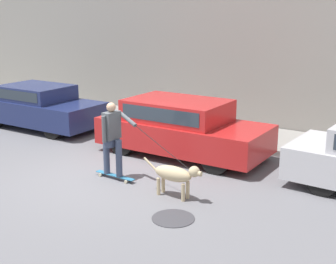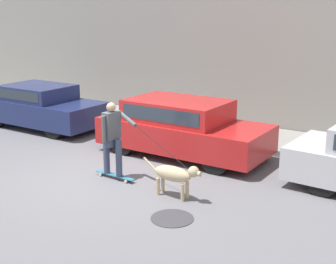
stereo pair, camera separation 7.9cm
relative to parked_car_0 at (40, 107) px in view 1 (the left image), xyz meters
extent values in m
plane|color=slate|center=(4.49, -2.32, -0.63)|extent=(36.00, 36.00, 0.00)
cube|color=gray|center=(4.49, 3.46, 2.31)|extent=(32.00, 0.30, 5.88)
cube|color=gray|center=(4.49, 2.22, -0.56)|extent=(30.00, 2.16, 0.15)
cylinder|color=black|center=(1.24, 0.75, -0.31)|extent=(0.65, 0.21, 0.65)
cylinder|color=black|center=(1.26, -0.71, -0.31)|extent=(0.65, 0.21, 0.65)
cylinder|color=black|center=(-1.19, 0.71, -0.31)|extent=(0.65, 0.21, 0.65)
cube|color=navy|center=(0.03, 0.00, -0.11)|extent=(3.96, 1.76, 0.66)
cube|color=navy|center=(-0.12, 0.00, 0.44)|extent=(2.02, 1.56, 0.43)
cube|color=#28333D|center=(-0.11, -0.77, 0.46)|extent=(1.76, 0.04, 0.28)
cylinder|color=black|center=(6.34, 0.78, -0.29)|extent=(0.68, 0.21, 0.68)
cylinder|color=black|center=(6.35, -0.76, -0.29)|extent=(0.68, 0.21, 0.68)
cylinder|color=black|center=(3.77, 0.76, -0.29)|extent=(0.68, 0.21, 0.68)
cylinder|color=black|center=(3.78, -0.78, -0.29)|extent=(0.68, 0.21, 0.68)
cube|color=#B21E1E|center=(5.06, 0.00, -0.10)|extent=(4.17, 1.82, 0.66)
cube|color=#B21E1E|center=(4.89, 0.00, 0.48)|extent=(2.40, 1.62, 0.51)
cube|color=#28333D|center=(4.90, -0.81, 0.51)|extent=(2.10, 0.03, 0.32)
cylinder|color=black|center=(8.65, -0.71, -0.32)|extent=(0.63, 0.22, 0.62)
cylinder|color=tan|center=(6.56, -2.28, -0.46)|extent=(0.07, 0.07, 0.34)
cylinder|color=tan|center=(6.56, -2.44, -0.46)|extent=(0.07, 0.07, 0.34)
cylinder|color=tan|center=(6.00, -2.27, -0.46)|extent=(0.07, 0.07, 0.34)
cylinder|color=tan|center=(6.00, -2.43, -0.46)|extent=(0.07, 0.07, 0.34)
ellipsoid|color=tan|center=(6.28, -2.35, -0.16)|extent=(0.81, 0.31, 0.29)
sphere|color=tan|center=(6.75, -2.36, -0.03)|extent=(0.21, 0.21, 0.21)
cylinder|color=tan|center=(6.84, -2.36, -0.05)|extent=(0.12, 0.10, 0.09)
cylinder|color=tan|center=(5.75, -2.35, -0.08)|extent=(0.32, 0.05, 0.24)
cylinder|color=beige|center=(5.09, -2.16, -0.60)|extent=(0.07, 0.03, 0.07)
cylinder|color=beige|center=(5.09, -2.31, -0.60)|extent=(0.07, 0.03, 0.07)
cylinder|color=beige|center=(4.37, -2.13, -0.60)|extent=(0.07, 0.03, 0.07)
cylinder|color=beige|center=(4.37, -2.28, -0.60)|extent=(0.07, 0.03, 0.07)
cube|color=teal|center=(4.73, -2.22, -0.55)|extent=(1.01, 0.16, 0.02)
cylinder|color=#38425B|center=(4.86, -2.23, -0.15)|extent=(0.13, 0.13, 0.79)
cylinder|color=#38425B|center=(4.51, -2.21, -0.15)|extent=(0.13, 0.13, 0.79)
cube|color=#38425B|center=(4.68, -2.22, 0.16)|extent=(0.18, 0.31, 0.16)
cube|color=#4C5156|center=(4.68, -2.22, 0.53)|extent=(0.21, 0.39, 0.58)
sphere|color=tan|center=(4.68, -2.22, 0.92)|extent=(0.19, 0.19, 0.19)
cylinder|color=#4C5156|center=(4.67, -2.45, 0.50)|extent=(0.08, 0.08, 0.55)
cylinder|color=#4C5156|center=(4.94, -2.03, 0.67)|extent=(0.55, 0.18, 0.28)
cylinder|color=black|center=(5.97, -2.22, 0.25)|extent=(1.56, 0.30, 0.65)
cylinder|color=#38383D|center=(6.81, -3.17, -0.62)|extent=(0.75, 0.75, 0.01)
camera|label=1|loc=(10.80, -9.40, 2.86)|focal=50.00mm
camera|label=2|loc=(10.87, -9.36, 2.86)|focal=50.00mm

